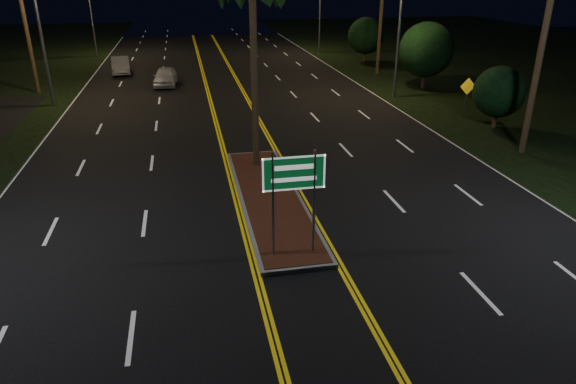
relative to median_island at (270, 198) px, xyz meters
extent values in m
plane|color=black|center=(0.00, -7.00, -0.08)|extent=(120.00, 120.00, 0.00)
cube|color=gray|center=(0.00, 0.00, -0.01)|extent=(2.25, 10.25, 0.15)
cube|color=#592819|center=(0.00, 0.00, 0.08)|extent=(2.00, 10.00, 0.02)
cylinder|color=gray|center=(-0.60, -4.20, 1.67)|extent=(0.08, 0.08, 3.20)
cylinder|color=gray|center=(0.60, -4.20, 1.67)|extent=(0.08, 0.08, 3.20)
cube|color=#07471E|center=(0.00, -4.20, 2.62)|extent=(1.80, 0.04, 1.00)
cube|color=white|center=(0.00, -4.22, 2.62)|extent=(1.80, 0.01, 1.00)
cylinder|color=gray|center=(-11.00, 17.00, 4.42)|extent=(0.18, 0.18, 9.00)
cylinder|color=gray|center=(-11.00, 37.00, 4.42)|extent=(0.18, 0.18, 9.00)
cylinder|color=gray|center=(11.00, 15.00, 4.42)|extent=(0.18, 0.18, 9.00)
cylinder|color=gray|center=(11.00, 35.00, 4.42)|extent=(0.18, 0.18, 9.00)
cylinder|color=#382819|center=(0.00, 3.50, 3.67)|extent=(0.28, 0.28, 7.50)
cylinder|color=#382819|center=(-12.80, 21.00, 3.92)|extent=(0.28, 0.28, 8.00)
cylinder|color=#382819|center=(12.50, 3.00, 4.17)|extent=(0.28, 0.28, 8.50)
cylinder|color=#382819|center=(12.80, 23.00, 4.67)|extent=(0.28, 0.28, 9.50)
cylinder|color=#382819|center=(13.50, 7.00, 0.37)|extent=(0.24, 0.24, 0.90)
sphere|color=black|center=(13.50, 7.00, 1.87)|extent=(2.70, 2.70, 2.70)
cylinder|color=#382819|center=(14.00, 17.00, 0.55)|extent=(0.24, 0.24, 1.26)
sphere|color=black|center=(14.00, 17.00, 2.65)|extent=(3.78, 3.78, 3.78)
cylinder|color=#382819|center=(13.80, 29.00, 0.46)|extent=(0.24, 0.24, 1.08)
sphere|color=black|center=(13.80, 29.00, 2.26)|extent=(3.24, 3.24, 3.24)
imported|color=silver|center=(-4.14, 21.74, 0.68)|extent=(2.31, 4.73, 1.53)
imported|color=#A8A9B1|center=(-7.82, 27.40, 0.68)|extent=(2.44, 4.78, 1.53)
cylinder|color=gray|center=(13.00, 9.31, 0.90)|extent=(0.07, 0.07, 1.98)
cube|color=#FFB40D|center=(13.00, 9.29, 1.71)|extent=(0.95, 0.07, 0.95)
camera|label=1|loc=(-2.80, -17.21, 7.84)|focal=32.00mm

